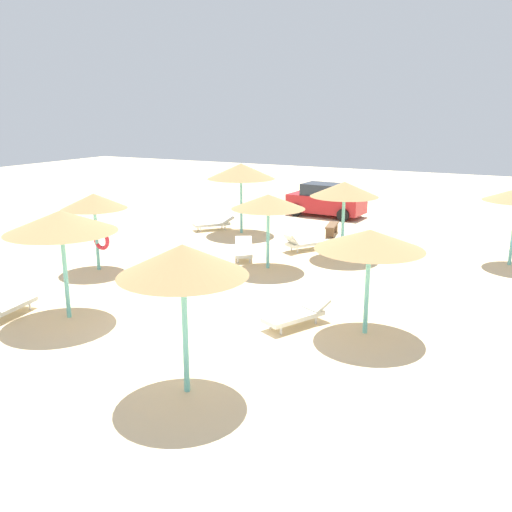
{
  "coord_description": "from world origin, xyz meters",
  "views": [
    {
      "loc": [
        7.56,
        -11.47,
        5.55
      ],
      "look_at": [
        0.0,
        3.0,
        1.2
      ],
      "focal_mm": 38.92,
      "sensor_mm": 36.0,
      "label": 1
    }
  ],
  "objects": [
    {
      "name": "parasol_2",
      "position": [
        -4.61,
        10.38,
        2.83
      ],
      "size": [
        3.07,
        3.07,
        3.18
      ],
      "color": "#6BC6BC",
      "rests_on": "ground"
    },
    {
      "name": "lounger_3",
      "position": [
        2.18,
        1.19,
        0.31
      ],
      "size": [
        1.4,
        2.0,
        0.61
      ],
      "color": "silver",
      "rests_on": "ground"
    },
    {
      "name": "parasol_1",
      "position": [
        -0.94,
        5.72,
        2.4
      ],
      "size": [
        2.6,
        2.6,
        2.67
      ],
      "color": "#6BC6BC",
      "rests_on": "ground"
    },
    {
      "name": "parasol_7",
      "position": [
        -6.19,
        2.76,
        2.41
      ],
      "size": [
        2.28,
        2.28,
        2.73
      ],
      "color": "#6BC6BC",
      "rests_on": "ground"
    },
    {
      "name": "lounger_0",
      "position": [
        -0.79,
        8.7,
        0.32
      ],
      "size": [
        1.53,
        1.92,
        0.78
      ],
      "color": "silver",
      "rests_on": "ground"
    },
    {
      "name": "parasol_5",
      "position": [
        1.61,
        -3.1,
        2.75
      ],
      "size": [
        2.55,
        2.55,
        3.07
      ],
      "color": "#6BC6BC",
      "rests_on": "ground"
    },
    {
      "name": "ground_plane",
      "position": [
        0.0,
        0.0,
        0.0
      ],
      "size": [
        80.0,
        80.0,
        0.0
      ],
      "primitive_type": "plane",
      "color": "beige"
    },
    {
      "name": "lounger_2",
      "position": [
        -6.08,
        10.38,
        0.31
      ],
      "size": [
        1.73,
        1.88,
        0.61
      ],
      "color": "silver",
      "rests_on": "ground"
    },
    {
      "name": "parasol_0",
      "position": [
        0.89,
        8.49,
        2.61
      ],
      "size": [
        2.59,
        2.59,
        2.9
      ],
      "color": "#6BC6BC",
      "rests_on": "ground"
    },
    {
      "name": "lounger_1",
      "position": [
        -2.41,
        6.59,
        0.31
      ],
      "size": [
        1.5,
        1.98,
        0.65
      ],
      "color": "silver",
      "rests_on": "ground"
    },
    {
      "name": "parked_car",
      "position": [
        -2.69,
        16.11,
        0.82
      ],
      "size": [
        4.1,
        2.18,
        1.72
      ],
      "color": "#B21E23",
      "rests_on": "ground"
    },
    {
      "name": "lounger_4",
      "position": [
        -5.14,
        -2.04,
        0.32
      ],
      "size": [
        0.93,
        1.96,
        0.74
      ],
      "color": "silver",
      "rests_on": "ground"
    },
    {
      "name": "parasol_4",
      "position": [
        -3.62,
        -1.17,
        2.67
      ],
      "size": [
        2.94,
        2.94,
        2.97
      ],
      "color": "#6BC6BC",
      "rests_on": "ground"
    },
    {
      "name": "parasol_3",
      "position": [
        3.92,
        1.52,
        2.44
      ],
      "size": [
        2.72,
        2.72,
        2.7
      ],
      "color": "#6BC6BC",
      "rests_on": "ground"
    },
    {
      "name": "bench_0",
      "position": [
        -0.77,
        11.89,
        0.35
      ],
      "size": [
        0.68,
        1.55,
        0.49
      ],
      "color": "brown",
      "rests_on": "ground"
    }
  ]
}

